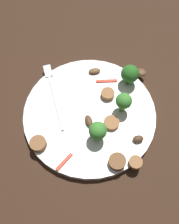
{
  "coord_description": "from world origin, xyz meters",
  "views": [
    {
      "loc": [
        -0.25,
        -0.01,
        0.5
      ],
      "look_at": [
        0.0,
        0.0,
        0.02
      ],
      "focal_mm": 39.41,
      "sensor_mm": 36.0,
      "label": 1
    }
  ],
  "objects_px": {
    "broccoli_floret_0": "(130,74)",
    "sausage_slice_1": "(135,163)",
    "sausage_slice_2": "(111,123)",
    "sausage_slice_4": "(108,94)",
    "fork": "(53,91)",
    "broccoli_floret_1": "(124,101)",
    "sausage_slice_0": "(38,144)",
    "pepper_strip_1": "(64,162)",
    "broccoli_floret_2": "(98,131)",
    "mushroom_0": "(94,71)",
    "mushroom_2": "(138,139)",
    "plate": "(90,114)",
    "sausage_slice_3": "(117,162)",
    "pepper_strip_0": "(107,81)",
    "mushroom_3": "(141,72)",
    "mushroom_1": "(88,121)"
  },
  "relations": [
    {
      "from": "mushroom_2",
      "to": "mushroom_1",
      "type": "bearing_deg",
      "value": 71.6
    },
    {
      "from": "mushroom_3",
      "to": "mushroom_2",
      "type": "bearing_deg",
      "value": 175.45
    },
    {
      "from": "sausage_slice_4",
      "to": "mushroom_2",
      "type": "xyz_separation_m",
      "value": [
        -0.1,
        -0.07,
        -0.0
      ]
    },
    {
      "from": "fork",
      "to": "mushroom_3",
      "type": "xyz_separation_m",
      "value": [
        0.06,
        -0.21,
        0.0
      ]
    },
    {
      "from": "mushroom_2",
      "to": "fork",
      "type": "bearing_deg",
      "value": 60.13
    },
    {
      "from": "sausage_slice_2",
      "to": "sausage_slice_4",
      "type": "xyz_separation_m",
      "value": [
        0.07,
        0.01,
        0.0
      ]
    },
    {
      "from": "plate",
      "to": "sausage_slice_3",
      "type": "distance_m",
      "value": 0.13
    },
    {
      "from": "sausage_slice_1",
      "to": "pepper_strip_0",
      "type": "bearing_deg",
      "value": 17.51
    },
    {
      "from": "sausage_slice_0",
      "to": "mushroom_2",
      "type": "bearing_deg",
      "value": -83.68
    },
    {
      "from": "sausage_slice_0",
      "to": "sausage_slice_2",
      "type": "bearing_deg",
      "value": -69.21
    },
    {
      "from": "fork",
      "to": "broccoli_floret_1",
      "type": "relative_size",
      "value": 3.15
    },
    {
      "from": "pepper_strip_0",
      "to": "pepper_strip_1",
      "type": "bearing_deg",
      "value": 158.36
    },
    {
      "from": "mushroom_0",
      "to": "sausage_slice_4",
      "type": "bearing_deg",
      "value": -152.81
    },
    {
      "from": "broccoli_floret_1",
      "to": "broccoli_floret_2",
      "type": "xyz_separation_m",
      "value": [
        -0.07,
        0.05,
        -0.0
      ]
    },
    {
      "from": "broccoli_floret_1",
      "to": "mushroom_2",
      "type": "relative_size",
      "value": 2.44
    },
    {
      "from": "broccoli_floret_0",
      "to": "mushroom_3",
      "type": "bearing_deg",
      "value": -48.9
    },
    {
      "from": "broccoli_floret_1",
      "to": "pepper_strip_0",
      "type": "height_order",
      "value": "broccoli_floret_1"
    },
    {
      "from": "sausage_slice_0",
      "to": "sausage_slice_1",
      "type": "bearing_deg",
      "value": -97.94
    },
    {
      "from": "sausage_slice_1",
      "to": "mushroom_1",
      "type": "xyz_separation_m",
      "value": [
        0.09,
        0.1,
        -0.0
      ]
    },
    {
      "from": "pepper_strip_0",
      "to": "pepper_strip_1",
      "type": "xyz_separation_m",
      "value": [
        -0.2,
        0.08,
        0.0
      ]
    },
    {
      "from": "sausage_slice_1",
      "to": "mushroom_0",
      "type": "xyz_separation_m",
      "value": [
        0.22,
        0.09,
        -0.0
      ]
    },
    {
      "from": "broccoli_floret_0",
      "to": "sausage_slice_1",
      "type": "relative_size",
      "value": 1.98
    },
    {
      "from": "sausage_slice_0",
      "to": "sausage_slice_2",
      "type": "xyz_separation_m",
      "value": [
        0.06,
        -0.15,
        -0.0
      ]
    },
    {
      "from": "pepper_strip_1",
      "to": "broccoli_floret_1",
      "type": "bearing_deg",
      "value": -42.31
    },
    {
      "from": "broccoli_floret_2",
      "to": "mushroom_2",
      "type": "relative_size",
      "value": 2.37
    },
    {
      "from": "pepper_strip_1",
      "to": "sausage_slice_4",
      "type": "bearing_deg",
      "value": -27.26
    },
    {
      "from": "fork",
      "to": "sausage_slice_0",
      "type": "distance_m",
      "value": 0.13
    },
    {
      "from": "mushroom_0",
      "to": "pepper_strip_1",
      "type": "height_order",
      "value": "mushroom_0"
    },
    {
      "from": "broccoli_floret_2",
      "to": "pepper_strip_1",
      "type": "distance_m",
      "value": 0.09
    },
    {
      "from": "fork",
      "to": "sausage_slice_3",
      "type": "height_order",
      "value": "sausage_slice_3"
    },
    {
      "from": "fork",
      "to": "pepper_strip_1",
      "type": "xyz_separation_m",
      "value": [
        -0.17,
        -0.04,
        0.0
      ]
    },
    {
      "from": "sausage_slice_2",
      "to": "pepper_strip_0",
      "type": "relative_size",
      "value": 0.69
    },
    {
      "from": "broccoli_floret_2",
      "to": "sausage_slice_1",
      "type": "distance_m",
      "value": 0.1
    },
    {
      "from": "broccoli_floret_0",
      "to": "sausage_slice_1",
      "type": "distance_m",
      "value": 0.2
    },
    {
      "from": "sausage_slice_1",
      "to": "mushroom_1",
      "type": "bearing_deg",
      "value": 49.23
    },
    {
      "from": "sausage_slice_0",
      "to": "sausage_slice_2",
      "type": "relative_size",
      "value": 1.0
    },
    {
      "from": "broccoli_floret_2",
      "to": "sausage_slice_2",
      "type": "relative_size",
      "value": 1.59
    },
    {
      "from": "mushroom_0",
      "to": "pepper_strip_0",
      "type": "bearing_deg",
      "value": -129.44
    },
    {
      "from": "sausage_slice_3",
      "to": "mushroom_3",
      "type": "bearing_deg",
      "value": -14.33
    },
    {
      "from": "sausage_slice_3",
      "to": "pepper_strip_1",
      "type": "xyz_separation_m",
      "value": [
        -0.0,
        0.1,
        -0.01
      ]
    },
    {
      "from": "fork",
      "to": "sausage_slice_4",
      "type": "relative_size",
      "value": 5.69
    },
    {
      "from": "fork",
      "to": "sausage_slice_4",
      "type": "distance_m",
      "value": 0.13
    },
    {
      "from": "plate",
      "to": "mushroom_2",
      "type": "xyz_separation_m",
      "value": [
        -0.06,
        -0.1,
        0.02
      ]
    },
    {
      "from": "sausage_slice_1",
      "to": "mushroom_2",
      "type": "height_order",
      "value": "same"
    },
    {
      "from": "plate",
      "to": "pepper_strip_1",
      "type": "bearing_deg",
      "value": 159.31
    },
    {
      "from": "mushroom_0",
      "to": "mushroom_3",
      "type": "xyz_separation_m",
      "value": [
        0.0,
        -0.11,
        -0.0
      ]
    },
    {
      "from": "broccoli_floret_0",
      "to": "mushroom_3",
      "type": "relative_size",
      "value": 2.18
    },
    {
      "from": "broccoli_floret_2",
      "to": "mushroom_0",
      "type": "distance_m",
      "value": 0.17
    },
    {
      "from": "plate",
      "to": "sausage_slice_2",
      "type": "bearing_deg",
      "value": -118.42
    },
    {
      "from": "broccoli_floret_0",
      "to": "sausage_slice_0",
      "type": "bearing_deg",
      "value": 131.94
    }
  ]
}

